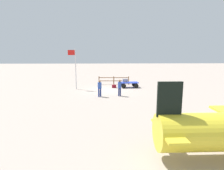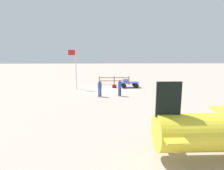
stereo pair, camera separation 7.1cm
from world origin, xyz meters
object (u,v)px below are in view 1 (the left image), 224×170
at_px(luggage_cart, 129,84).
at_px(suitcase_navy, 125,80).
at_px(suitcase_maroon, 114,86).
at_px(worker_trailing, 100,87).
at_px(worker_lead, 120,87).
at_px(flagpole, 75,66).

relative_size(luggage_cart, suitcase_navy, 3.31).
height_order(suitcase_maroon, worker_trailing, worker_trailing).
bearing_deg(luggage_cart, suitcase_maroon, 3.93).
bearing_deg(luggage_cart, worker_lead, 71.43).
height_order(worker_lead, worker_trailing, worker_lead).
height_order(luggage_cart, worker_trailing, worker_trailing).
relative_size(suitcase_navy, suitcase_maroon, 1.34).
height_order(luggage_cart, flagpole, flagpole).
xyz_separation_m(luggage_cart, worker_lead, (1.52, 4.52, 0.45)).
xyz_separation_m(suitcase_maroon, worker_lead, (-0.32, 4.39, 0.75)).
bearing_deg(suitcase_maroon, worker_trailing, 70.72).
distance_m(suitcase_navy, worker_trailing, 5.71).
relative_size(worker_lead, flagpole, 0.35).
height_order(suitcase_maroon, worker_lead, worker_lead).
xyz_separation_m(suitcase_maroon, flagpole, (4.55, 0.63, 2.55)).
bearing_deg(luggage_cart, flagpole, 6.76).
bearing_deg(luggage_cart, suitcase_navy, -17.05).
distance_m(suitcase_navy, suitcase_maroon, 1.54).
xyz_separation_m(suitcase_navy, worker_lead, (1.04, 4.66, 0.07)).
distance_m(suitcase_maroon, worker_lead, 4.47).
bearing_deg(worker_lead, suitcase_maroon, -85.88).
bearing_deg(worker_lead, flagpole, -37.73).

